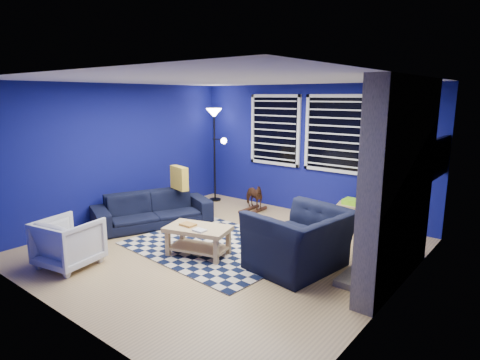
# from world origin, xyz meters

# --- Properties ---
(floor) EXTENTS (5.00, 5.00, 0.00)m
(floor) POSITION_xyz_m (0.00, 0.00, 0.00)
(floor) COLOR tan
(floor) RESTS_ON ground
(ceiling) EXTENTS (5.00, 5.00, 0.00)m
(ceiling) POSITION_xyz_m (0.00, 0.00, 2.50)
(ceiling) COLOR white
(ceiling) RESTS_ON wall_back
(wall_back) EXTENTS (5.00, 0.00, 5.00)m
(wall_back) POSITION_xyz_m (0.00, 2.50, 1.25)
(wall_back) COLOR navy
(wall_back) RESTS_ON floor
(wall_left) EXTENTS (0.00, 5.00, 5.00)m
(wall_left) POSITION_xyz_m (-2.50, 0.00, 1.25)
(wall_left) COLOR navy
(wall_left) RESTS_ON floor
(wall_right) EXTENTS (0.00, 5.00, 5.00)m
(wall_right) POSITION_xyz_m (2.50, 0.00, 1.25)
(wall_right) COLOR navy
(wall_right) RESTS_ON floor
(fireplace) EXTENTS (0.65, 2.00, 2.50)m
(fireplace) POSITION_xyz_m (2.36, 0.50, 1.20)
(fireplace) COLOR gray
(fireplace) RESTS_ON floor
(window_left) EXTENTS (1.17, 0.06, 1.42)m
(window_left) POSITION_xyz_m (-0.75, 2.46, 1.60)
(window_left) COLOR black
(window_left) RESTS_ON wall_back
(window_right) EXTENTS (1.17, 0.06, 1.42)m
(window_right) POSITION_xyz_m (0.55, 2.46, 1.60)
(window_right) COLOR black
(window_right) RESTS_ON wall_back
(tv) EXTENTS (0.07, 1.00, 0.58)m
(tv) POSITION_xyz_m (2.45, 2.00, 1.40)
(tv) COLOR black
(tv) RESTS_ON wall_right
(rug) EXTENTS (2.63, 2.17, 0.02)m
(rug) POSITION_xyz_m (-0.15, -0.00, 0.01)
(rug) COLOR black
(rug) RESTS_ON floor
(sofa) EXTENTS (2.18, 1.52, 0.59)m
(sofa) POSITION_xyz_m (-1.71, 0.05, 0.30)
(sofa) COLOR black
(sofa) RESTS_ON floor
(armchair_big) EXTENTS (1.39, 1.26, 0.81)m
(armchair_big) POSITION_xyz_m (1.27, 0.09, 0.40)
(armchair_big) COLOR black
(armchair_big) RESTS_ON floor
(armchair_bent) EXTENTS (0.84, 0.85, 0.67)m
(armchair_bent) POSITION_xyz_m (-1.23, -1.78, 0.33)
(armchair_bent) COLOR gray
(armchair_bent) RESTS_ON floor
(rocking_horse) EXTENTS (0.44, 0.66, 0.51)m
(rocking_horse) POSITION_xyz_m (-0.85, 1.87, 0.33)
(rocking_horse) COLOR #462516
(rocking_horse) RESTS_ON floor
(coffee_table) EXTENTS (1.02, 0.76, 0.46)m
(coffee_table) POSITION_xyz_m (-0.11, -0.44, 0.32)
(coffee_table) COLOR tan
(coffee_table) RESTS_ON rug
(cabinet) EXTENTS (0.60, 0.47, 0.54)m
(cabinet) POSITION_xyz_m (1.16, 2.09, 0.24)
(cabinet) COLOR tan
(cabinet) RESTS_ON floor
(floor_lamp) EXTENTS (0.55, 0.34, 2.02)m
(floor_lamp) POSITION_xyz_m (-2.02, 2.06, 1.65)
(floor_lamp) COLOR black
(floor_lamp) RESTS_ON floor
(throw_pillow) EXTENTS (0.47, 0.24, 0.43)m
(throw_pillow) POSITION_xyz_m (-1.56, 0.57, 0.81)
(throw_pillow) COLOR gold
(throw_pillow) RESTS_ON sofa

